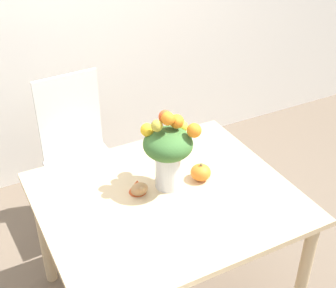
# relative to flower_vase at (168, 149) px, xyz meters

# --- Properties ---
(dining_table) EXTENTS (1.16, 1.00, 0.73)m
(dining_table) POSITION_rel_flower_vase_xyz_m (-0.05, -0.07, -0.30)
(dining_table) COLOR #D1B284
(dining_table) RESTS_ON ground_plane
(flower_vase) EXTENTS (0.25, 0.26, 0.41)m
(flower_vase) POSITION_rel_flower_vase_xyz_m (0.00, 0.00, 0.00)
(flower_vase) COLOR silver
(flower_vase) RESTS_ON dining_table
(pumpkin) EXTENTS (0.10, 0.10, 0.09)m
(pumpkin) POSITION_rel_flower_vase_xyz_m (0.16, -0.03, -0.17)
(pumpkin) COLOR orange
(pumpkin) RESTS_ON dining_table
(turkey_figurine) EXTENTS (0.08, 0.11, 0.07)m
(turkey_figurine) POSITION_rel_flower_vase_xyz_m (-0.15, 0.01, -0.17)
(turkey_figurine) COLOR #A87A4C
(turkey_figurine) RESTS_ON dining_table
(dining_chair_near_window) EXTENTS (0.44, 0.44, 0.99)m
(dining_chair_near_window) POSITION_rel_flower_vase_xyz_m (-0.20, 0.80, -0.44)
(dining_chair_near_window) COLOR white
(dining_chair_near_window) RESTS_ON ground_plane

